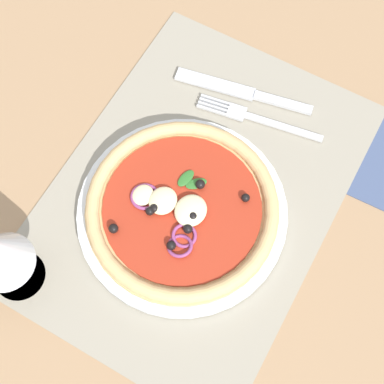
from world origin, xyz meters
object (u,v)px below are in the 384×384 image
at_px(knife, 242,91).
at_px(fork, 253,117).
at_px(pizza, 182,208).
at_px(napkin, 377,154).
at_px(plate, 182,213).

bearing_deg(knife, fork, 126.35).
bearing_deg(fork, knife, -51.90).
xyz_separation_m(fork, knife, (0.03, 0.03, 0.00)).
height_order(pizza, napkin, pizza).
bearing_deg(pizza, fork, -4.97).
distance_m(pizza, fork, 0.17).
xyz_separation_m(pizza, fork, (0.17, -0.02, -0.02)).
relative_size(plate, pizza, 1.10).
relative_size(pizza, napkin, 1.67).
bearing_deg(fork, plate, 75.82).
xyz_separation_m(plate, fork, (0.17, -0.01, -0.00)).
distance_m(knife, napkin, 0.21).
height_order(plate, knife, plate).
bearing_deg(napkin, plate, 137.59).
xyz_separation_m(fork, napkin, (0.03, -0.17, -0.00)).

